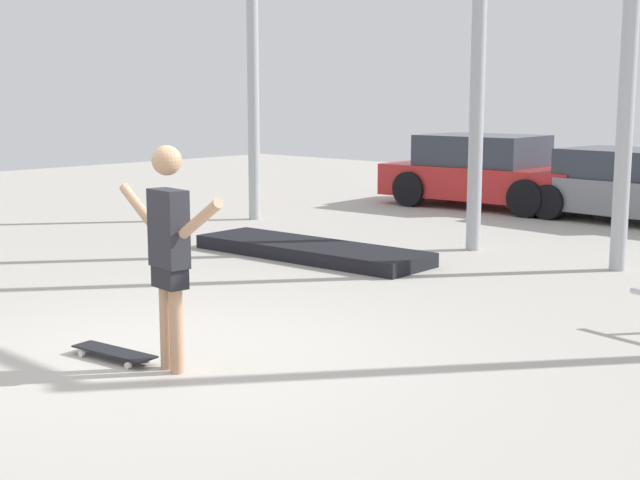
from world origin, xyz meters
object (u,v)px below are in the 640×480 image
object	(u,v)px
manual_pad	(310,250)
parked_car_grey	(637,187)
skateboarder	(169,243)
parked_car_red	(487,172)
skateboard	(114,352)

from	to	relation	value
manual_pad	parked_car_grey	world-z (taller)	parked_car_grey
skateboarder	parked_car_red	xyz separation A→B (m)	(-3.88, 10.59, -0.36)
parked_car_grey	parked_car_red	bearing A→B (deg)	-175.98
manual_pad	parked_car_grey	size ratio (longest dim) A/B	0.84
manual_pad	parked_car_grey	xyz separation A→B (m)	(1.78, 6.22, 0.51)
skateboard	manual_pad	world-z (taller)	manual_pad
manual_pad	parked_car_red	world-z (taller)	parked_car_red
manual_pad	parked_car_red	size ratio (longest dim) A/B	0.84
skateboarder	parked_car_red	world-z (taller)	skateboarder
skateboarder	parked_car_red	bearing A→B (deg)	116.78
skateboard	skateboarder	bearing A→B (deg)	6.18
skateboarder	manual_pad	bearing A→B (deg)	127.88
skateboard	parked_car_red	bearing A→B (deg)	99.31
parked_car_red	parked_car_grey	size ratio (longest dim) A/B	1.00
parked_car_red	skateboard	bearing A→B (deg)	-76.68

